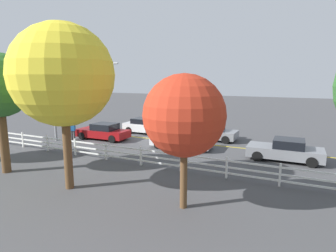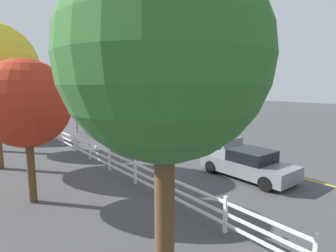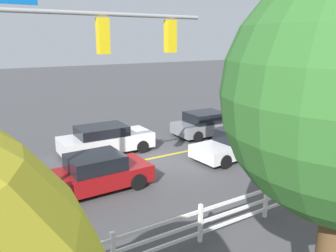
{
  "view_description": "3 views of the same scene",
  "coord_description": "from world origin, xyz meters",
  "px_view_note": "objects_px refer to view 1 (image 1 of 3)",
  "views": [
    {
      "loc": [
        -11.41,
        20.72,
        5.22
      ],
      "look_at": [
        -2.2,
        1.26,
        1.47
      ],
      "focal_mm": 29.83,
      "sensor_mm": 36.0,
      "label": 1
    },
    {
      "loc": [
        -18.38,
        12.86,
        4.41
      ],
      "look_at": [
        -1.92,
        -0.03,
        1.3
      ],
      "focal_mm": 29.01,
      "sensor_mm": 36.0,
      "label": 2
    },
    {
      "loc": [
        7.49,
        13.5,
        5.53
      ],
      "look_at": [
        -0.83,
        0.26,
        1.56
      ],
      "focal_mm": 36.55,
      "sensor_mm": 36.0,
      "label": 3
    }
  ],
  "objects_px": {
    "car_2": "(182,140)",
    "car_3": "(147,126)",
    "tree_1": "(63,75)",
    "car_1": "(212,132)",
    "tree_4": "(184,116)",
    "pedestrian": "(73,130)",
    "car_0": "(285,150)",
    "car_4": "(103,132)"
  },
  "relations": [
    {
      "from": "tree_1",
      "to": "tree_4",
      "type": "bearing_deg",
      "value": -175.49
    },
    {
      "from": "car_1",
      "to": "car_2",
      "type": "relative_size",
      "value": 0.89
    },
    {
      "from": "car_4",
      "to": "tree_4",
      "type": "distance_m",
      "value": 14.5
    },
    {
      "from": "car_3",
      "to": "car_0",
      "type": "bearing_deg",
      "value": -16.42
    },
    {
      "from": "car_3",
      "to": "pedestrian",
      "type": "xyz_separation_m",
      "value": [
        4.06,
        5.39,
        0.22
      ]
    },
    {
      "from": "car_3",
      "to": "pedestrian",
      "type": "relative_size",
      "value": 2.7
    },
    {
      "from": "pedestrian",
      "to": "tree_1",
      "type": "distance_m",
      "value": 11.54
    },
    {
      "from": "car_1",
      "to": "tree_1",
      "type": "distance_m",
      "value": 14.26
    },
    {
      "from": "car_2",
      "to": "tree_1",
      "type": "bearing_deg",
      "value": 75.19
    },
    {
      "from": "car_3",
      "to": "tree_1",
      "type": "relative_size",
      "value": 0.6
    },
    {
      "from": "tree_1",
      "to": "car_4",
      "type": "bearing_deg",
      "value": -60.29
    },
    {
      "from": "car_0",
      "to": "car_2",
      "type": "xyz_separation_m",
      "value": [
        7.1,
        -0.04,
        0.01
      ]
    },
    {
      "from": "car_0",
      "to": "car_4",
      "type": "height_order",
      "value": "car_0"
    },
    {
      "from": "car_2",
      "to": "car_3",
      "type": "distance_m",
      "value": 6.47
    },
    {
      "from": "car_1",
      "to": "car_4",
      "type": "distance_m",
      "value": 9.26
    },
    {
      "from": "tree_1",
      "to": "tree_4",
      "type": "distance_m",
      "value": 5.91
    },
    {
      "from": "car_4",
      "to": "tree_4",
      "type": "relative_size",
      "value": 0.85
    },
    {
      "from": "car_1",
      "to": "car_2",
      "type": "xyz_separation_m",
      "value": [
        1.14,
        3.79,
        -0.02
      ]
    },
    {
      "from": "car_0",
      "to": "tree_4",
      "type": "relative_size",
      "value": 0.84
    },
    {
      "from": "car_1",
      "to": "car_4",
      "type": "relative_size",
      "value": 0.9
    },
    {
      "from": "car_0",
      "to": "car_3",
      "type": "distance_m",
      "value": 12.89
    },
    {
      "from": "car_0",
      "to": "tree_1",
      "type": "height_order",
      "value": "tree_1"
    },
    {
      "from": "car_2",
      "to": "car_1",
      "type": "bearing_deg",
      "value": -109.66
    },
    {
      "from": "pedestrian",
      "to": "tree_4",
      "type": "xyz_separation_m",
      "value": [
        -12.97,
        7.36,
        2.83
      ]
    },
    {
      "from": "car_1",
      "to": "car_4",
      "type": "height_order",
      "value": "car_1"
    },
    {
      "from": "car_1",
      "to": "car_4",
      "type": "bearing_deg",
      "value": -154.28
    },
    {
      "from": "car_3",
      "to": "car_1",
      "type": "bearing_deg",
      "value": 0.57
    },
    {
      "from": "pedestrian",
      "to": "car_3",
      "type": "bearing_deg",
      "value": -59.17
    },
    {
      "from": "pedestrian",
      "to": "tree_1",
      "type": "xyz_separation_m",
      "value": [
        -7.28,
        7.81,
        4.38
      ]
    },
    {
      "from": "car_1",
      "to": "tree_4",
      "type": "relative_size",
      "value": 0.76
    },
    {
      "from": "pedestrian",
      "to": "car_0",
      "type": "bearing_deg",
      "value": -106.95
    },
    {
      "from": "car_1",
      "to": "tree_1",
      "type": "bearing_deg",
      "value": -101.73
    },
    {
      "from": "car_2",
      "to": "pedestrian",
      "type": "bearing_deg",
      "value": 6.49
    },
    {
      "from": "car_0",
      "to": "pedestrian",
      "type": "bearing_deg",
      "value": 4.86
    },
    {
      "from": "car_1",
      "to": "tree_1",
      "type": "relative_size",
      "value": 0.54
    },
    {
      "from": "car_3",
      "to": "tree_4",
      "type": "relative_size",
      "value": 0.85
    },
    {
      "from": "car_0",
      "to": "car_2",
      "type": "bearing_deg",
      "value": -0.65
    },
    {
      "from": "car_0",
      "to": "car_2",
      "type": "height_order",
      "value": "car_0"
    },
    {
      "from": "car_1",
      "to": "pedestrian",
      "type": "height_order",
      "value": "pedestrian"
    },
    {
      "from": "car_4",
      "to": "pedestrian",
      "type": "height_order",
      "value": "pedestrian"
    },
    {
      "from": "car_3",
      "to": "car_4",
      "type": "bearing_deg",
      "value": -117.58
    },
    {
      "from": "tree_4",
      "to": "pedestrian",
      "type": "bearing_deg",
      "value": -29.57
    }
  ]
}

